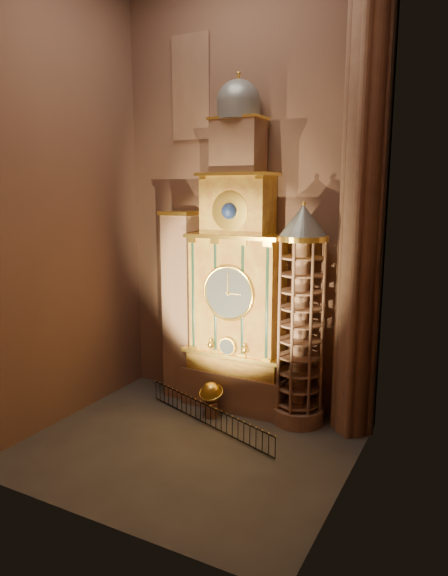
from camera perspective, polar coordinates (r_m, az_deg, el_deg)
The scene contains 11 objects.
floor at distance 24.11m, azimuth -4.06°, elevation -17.14°, with size 14.00×14.00×0.00m, color #383330.
wall_back at distance 26.56m, azimuth 2.54°, elevation 10.19°, with size 22.00×22.00×0.00m, color brown.
wall_left at distance 25.70m, azimuth -18.00°, elevation 9.66°, with size 22.00×22.00×0.00m, color brown.
wall_right at distance 18.55m, azimuth 14.46°, elevation 9.57°, with size 22.00×22.00×0.00m, color brown.
astronomical_clock at distance 26.04m, azimuth 1.49°, elevation 0.62°, with size 5.60×2.41×16.70m.
portrait_tower at distance 28.00m, azimuth -4.77°, elevation -1.88°, with size 1.80×1.60×10.20m.
stair_turret at distance 24.79m, azimuth 8.49°, elevation -3.36°, with size 2.50×2.50×10.80m.
gothic_pier at distance 23.62m, azimuth 15.18°, elevation 9.74°, with size 2.04×2.04×22.00m.
stained_glass_window at distance 28.48m, azimuth -3.71°, elevation 21.35°, with size 2.20×0.14×5.20m.
celestial_globe at distance 26.42m, azimuth -1.45°, elevation -11.92°, with size 1.26×1.18×1.80m.
iron_railing at distance 25.60m, azimuth -1.78°, elevation -13.98°, with size 8.21×2.99×1.02m.
Camera 1 is at (11.31, -18.04, 11.31)m, focal length 32.00 mm.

